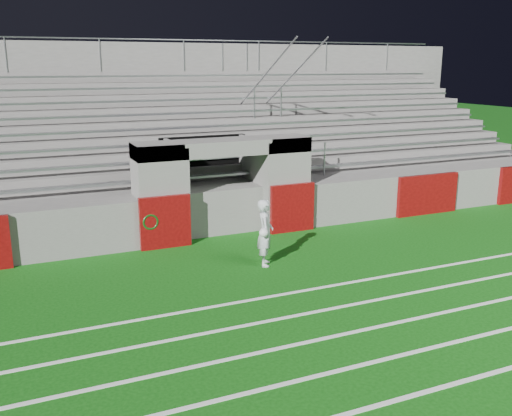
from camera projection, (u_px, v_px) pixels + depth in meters
name	position (u px, v px, depth m)	size (l,w,h in m)	color
ground	(280.00, 275.00, 12.62)	(90.00, 90.00, 0.00)	#0D4C0C
field_markings	(434.00, 390.00, 8.18)	(28.00, 8.09, 0.01)	white
stadium_structure	(177.00, 157.00, 19.32)	(26.00, 8.48, 5.42)	slate
goalkeeper_with_ball	(265.00, 233.00, 13.08)	(0.56, 0.71, 1.56)	silver
hose_coil	(150.00, 221.00, 14.18)	(0.55, 0.14, 0.55)	#0B380F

